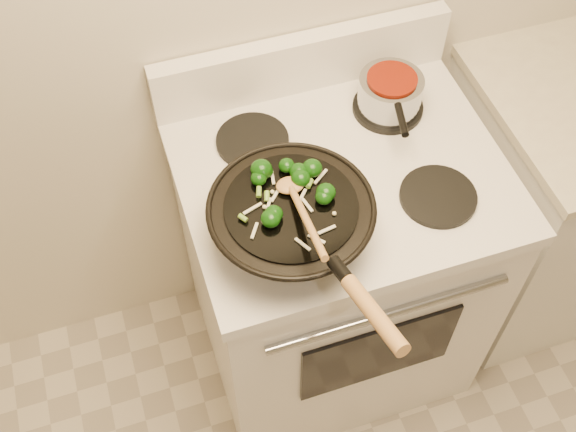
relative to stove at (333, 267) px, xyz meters
name	(u,v)px	position (x,y,z in m)	size (l,w,h in m)	color
stove	(333,267)	(0.00, 0.00, 0.00)	(0.78, 0.67, 1.08)	white
counter_unit	(575,192)	(0.83, 0.03, -0.01)	(0.75, 0.62, 0.91)	white
wok	(292,221)	(-0.18, -0.16, 0.52)	(0.36, 0.60, 0.21)	black
stirfry	(290,184)	(-0.17, -0.11, 0.59)	(0.22, 0.24, 0.04)	#0C3708
wooden_spoon	(299,205)	(-0.17, -0.18, 0.61)	(0.06, 0.28, 0.10)	#AE7C44
saucepan	(390,93)	(0.18, 0.15, 0.51)	(0.16, 0.26, 0.10)	#979A9F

